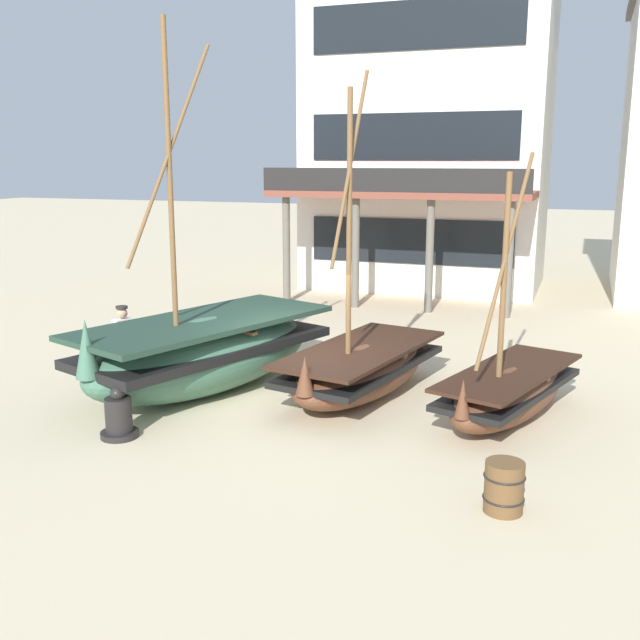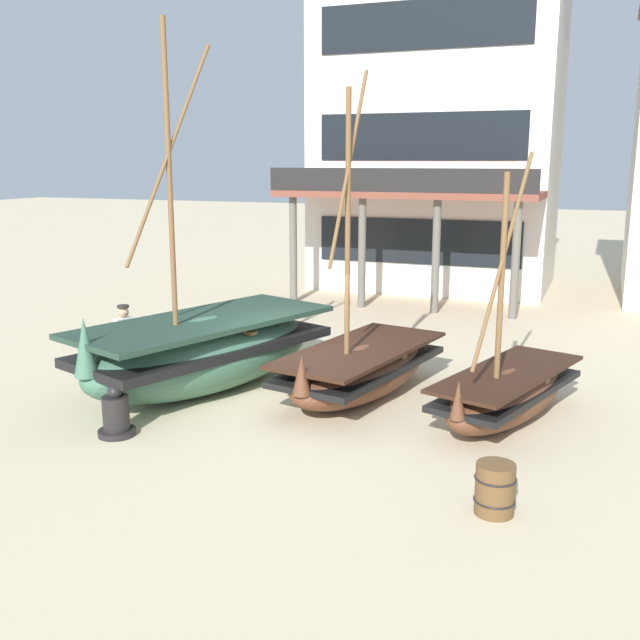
# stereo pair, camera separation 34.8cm
# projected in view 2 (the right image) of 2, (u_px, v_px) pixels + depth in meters

# --- Properties ---
(ground_plane) EXTENTS (120.00, 120.00, 0.00)m
(ground_plane) POSITION_uv_depth(u_px,v_px,m) (301.00, 401.00, 14.27)
(ground_plane) COLOR beige
(fishing_boat_near_left) EXTENTS (2.39, 4.05, 4.71)m
(fishing_boat_near_left) POSITION_uv_depth(u_px,v_px,m) (507.00, 393.00, 13.07)
(fishing_boat_near_left) COLOR brown
(fishing_boat_near_left) RESTS_ON ground
(fishing_boat_centre_large) EXTENTS (3.89, 5.90, 7.05)m
(fishing_boat_centre_large) POSITION_uv_depth(u_px,v_px,m) (204.00, 351.00, 14.72)
(fishing_boat_centre_large) COLOR #427056
(fishing_boat_centre_large) RESTS_ON ground
(fishing_boat_far_right) EXTENTS (2.55, 4.54, 6.17)m
(fishing_boat_far_right) POSITION_uv_depth(u_px,v_px,m) (360.00, 369.00, 14.42)
(fishing_boat_far_right) COLOR brown
(fishing_boat_far_right) RESTS_ON ground
(fisherman_by_hull) EXTENTS (0.35, 0.42, 1.68)m
(fisherman_by_hull) POSITION_uv_depth(u_px,v_px,m) (125.00, 346.00, 15.10)
(fisherman_by_hull) COLOR #33333D
(fisherman_by_hull) RESTS_ON ground
(capstan_winch) EXTENTS (0.64, 0.64, 0.89)m
(capstan_winch) POSITION_uv_depth(u_px,v_px,m) (116.00, 416.00, 12.41)
(capstan_winch) COLOR black
(capstan_winch) RESTS_ON ground
(wooden_barrel) EXTENTS (0.56, 0.56, 0.70)m
(wooden_barrel) POSITION_uv_depth(u_px,v_px,m) (495.00, 489.00, 9.65)
(wooden_barrel) COLOR brown
(wooden_barrel) RESTS_ON ground
(harbor_building_main) EXTENTS (8.50, 8.47, 10.57)m
(harbor_building_main) POSITION_uv_depth(u_px,v_px,m) (439.00, 139.00, 26.38)
(harbor_building_main) COLOR white
(harbor_building_main) RESTS_ON ground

